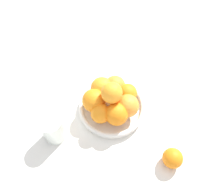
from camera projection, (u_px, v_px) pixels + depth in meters
The scene contains 5 objects.
ground_plane at pixel (112, 110), 0.81m from camera, with size 4.00×4.00×0.00m, color silver.
fruit_bowl at pixel (112, 107), 0.80m from camera, with size 0.24×0.24×0.03m.
orange_pile at pixel (111, 99), 0.75m from camera, with size 0.20×0.19×0.13m.
stray_orange at pixel (173, 158), 0.68m from camera, with size 0.06×0.06×0.06m, color orange.
drinking_glass at pixel (53, 129), 0.71m from camera, with size 0.07×0.07×0.10m, color silver.
Camera 1 is at (-0.03, 0.40, 0.71)m, focal length 35.00 mm.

